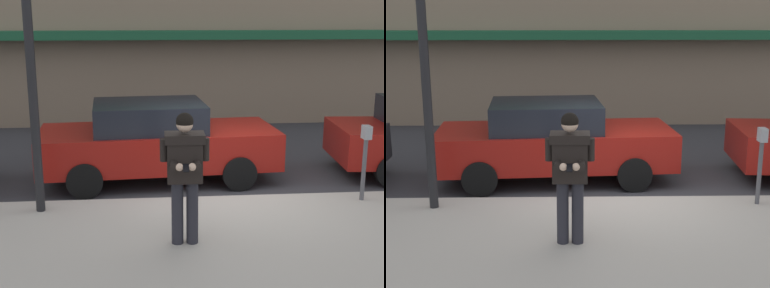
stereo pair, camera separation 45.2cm
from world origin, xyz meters
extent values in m
plane|color=#333338|center=(0.00, 0.00, 0.00)|extent=(80.00, 80.00, 0.00)
cube|color=#A8A399|center=(1.00, -2.85, 0.07)|extent=(32.00, 5.30, 0.14)
cube|color=silver|center=(1.00, 0.05, 0.00)|extent=(28.00, 0.12, 0.01)
cube|color=#195133|center=(1.00, 6.15, 2.60)|extent=(26.60, 0.70, 0.24)
cube|color=maroon|center=(-1.15, 1.26, 0.67)|extent=(4.62, 2.14, 0.70)
cube|color=black|center=(-1.33, 1.24, 1.28)|extent=(2.18, 1.78, 0.52)
cylinder|color=black|center=(0.18, 2.21, 0.32)|extent=(0.65, 0.27, 0.64)
cylinder|color=black|center=(0.30, 0.50, 0.32)|extent=(0.65, 0.27, 0.64)
cylinder|color=black|center=(-2.60, 2.01, 0.32)|extent=(0.65, 0.27, 0.64)
cylinder|color=black|center=(-2.48, 0.30, 0.32)|extent=(0.65, 0.27, 0.64)
cylinder|color=black|center=(3.29, 2.11, 0.32)|extent=(0.65, 0.26, 0.64)
cylinder|color=#23232B|center=(-0.79, -2.07, 0.58)|extent=(0.16, 0.16, 0.88)
cylinder|color=#23232B|center=(-0.99, -2.06, 0.58)|extent=(0.16, 0.16, 0.88)
cube|color=black|center=(-0.89, -2.06, 1.34)|extent=(0.47, 0.31, 0.64)
cube|color=black|center=(-0.89, -2.06, 1.61)|extent=(0.53, 0.35, 0.12)
cylinder|color=black|center=(-0.62, -2.07, 1.45)|extent=(0.11, 0.11, 0.30)
cylinder|color=black|center=(-0.74, -2.23, 1.30)|extent=(0.11, 0.30, 0.10)
sphere|color=beige|center=(-0.81, -2.36, 1.30)|extent=(0.10, 0.10, 0.10)
cylinder|color=black|center=(-1.16, -2.06, 1.45)|extent=(0.11, 0.11, 0.30)
cylinder|color=black|center=(-1.04, -2.22, 1.30)|extent=(0.11, 0.30, 0.10)
sphere|color=beige|center=(-0.97, -2.36, 1.30)|extent=(0.10, 0.10, 0.10)
cube|color=black|center=(-0.89, -2.40, 1.30)|extent=(0.08, 0.14, 0.07)
sphere|color=beige|center=(-0.89, -2.09, 1.80)|extent=(0.22, 0.22, 0.22)
sphere|color=black|center=(-0.89, -2.09, 1.83)|extent=(0.23, 0.23, 0.23)
cylinder|color=black|center=(-3.07, -0.65, 2.44)|extent=(0.14, 0.14, 4.60)
cylinder|color=#4C4C51|center=(2.19, -0.60, 0.67)|extent=(0.07, 0.07, 1.05)
cube|color=gray|center=(2.19, -0.60, 1.30)|extent=(0.12, 0.18, 0.22)
camera|label=1|loc=(-1.37, -8.80, 3.18)|focal=50.00mm
camera|label=2|loc=(-0.92, -8.82, 3.18)|focal=50.00mm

